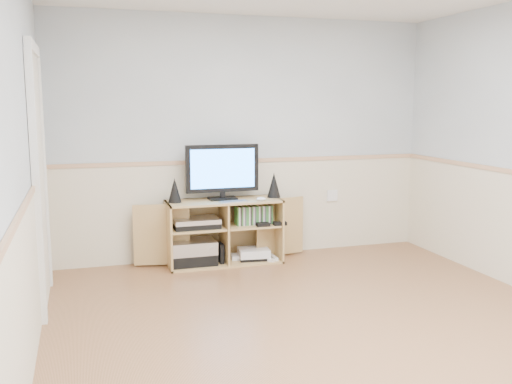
% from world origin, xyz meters
% --- Properties ---
extents(room, '(4.04, 4.54, 2.54)m').
position_xyz_m(room, '(-0.06, 0.12, 1.22)').
color(room, '#AA744B').
rests_on(room, ground).
extents(media_cabinet, '(1.80, 0.43, 0.65)m').
position_xyz_m(media_cabinet, '(-0.30, 2.06, 0.33)').
color(media_cabinet, tan).
rests_on(media_cabinet, floor).
extents(monitor, '(0.75, 0.18, 0.56)m').
position_xyz_m(monitor, '(-0.30, 2.05, 0.95)').
color(monitor, black).
rests_on(monitor, media_cabinet).
extents(speaker_left, '(0.13, 0.13, 0.24)m').
position_xyz_m(speaker_left, '(-0.79, 2.02, 0.77)').
color(speaker_left, black).
rests_on(speaker_left, media_cabinet).
extents(speaker_right, '(0.14, 0.14, 0.26)m').
position_xyz_m(speaker_right, '(0.24, 2.02, 0.78)').
color(speaker_right, black).
rests_on(speaker_right, media_cabinet).
extents(keyboard, '(0.29, 0.16, 0.01)m').
position_xyz_m(keyboard, '(-0.23, 1.86, 0.66)').
color(keyboard, silver).
rests_on(keyboard, media_cabinet).
extents(mouse, '(0.11, 0.09, 0.04)m').
position_xyz_m(mouse, '(0.05, 1.86, 0.67)').
color(mouse, white).
rests_on(mouse, media_cabinet).
extents(av_components, '(0.53, 0.34, 0.47)m').
position_xyz_m(av_components, '(-0.61, 2.00, 0.22)').
color(av_components, black).
rests_on(av_components, media_cabinet).
extents(game_consoles, '(0.46, 0.30, 0.11)m').
position_xyz_m(game_consoles, '(0.00, 1.99, 0.07)').
color(game_consoles, white).
rests_on(game_consoles, media_cabinet).
extents(game_cases, '(0.38, 0.13, 0.19)m').
position_xyz_m(game_cases, '(0.01, 1.98, 0.48)').
color(game_cases, '#3F8C3F').
rests_on(game_cases, media_cabinet).
extents(wall_outlet, '(0.12, 0.03, 0.12)m').
position_xyz_m(wall_outlet, '(1.00, 2.23, 0.60)').
color(wall_outlet, white).
rests_on(wall_outlet, wall_back).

